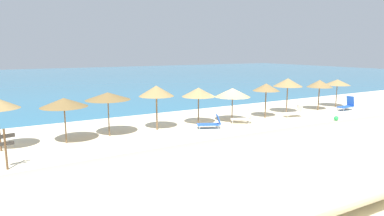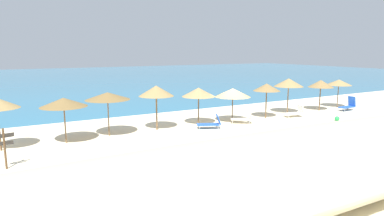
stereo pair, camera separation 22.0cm
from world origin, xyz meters
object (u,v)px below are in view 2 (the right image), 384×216
Objects in this scene: beach_umbrella_1 at (64,102)px; lounge_chair_1 at (348,105)px; beach_umbrella_8 at (321,84)px; beach_umbrella_9 at (339,82)px; lounge_chair_3 at (295,112)px; lounge_chair_0 at (211,123)px; beach_ball at (337,119)px; lounge_chair_2 at (244,117)px; wooden_signpost at (4,145)px; beach_umbrella_4 at (199,92)px; beach_umbrella_5 at (233,93)px; beach_umbrella_7 at (289,83)px; beach_umbrella_6 at (267,87)px; beach_umbrella_3 at (156,91)px; beach_umbrella_2 at (108,96)px.

beach_umbrella_1 is 1.58× the size of lounge_chair_1.
beach_umbrella_9 is (2.79, 0.31, -0.04)m from beach_umbrella_8.
beach_umbrella_8 is 1.65× the size of lounge_chair_3.
lounge_chair_0 is 9.89m from beach_ball.
wooden_signpost reaches higher than lounge_chair_2.
beach_ball is (-5.16, -3.93, -2.14)m from beach_umbrella_9.
beach_umbrella_4 is 2.64m from beach_umbrella_5.
lounge_chair_2 is at bearing -174.13° from beach_umbrella_9.
beach_umbrella_7 reaches higher than lounge_chair_0.
lounge_chair_2 is (-11.80, -1.21, -1.86)m from beach_umbrella_9.
beach_umbrella_5 is at bearing 179.13° from beach_umbrella_6.
beach_umbrella_3 is 1.60× the size of wooden_signpost.
beach_umbrella_2 is 21.23m from beach_umbrella_9.
beach_ball is at bearing -10.97° from beach_umbrella_1.
beach_umbrella_3 reaches higher than lounge_chair_2.
beach_ball is at bearing -22.27° from beach_umbrella_4.
wooden_signpost reaches higher than lounge_chair_0.
beach_umbrella_4 is 14.51m from lounge_chair_1.
beach_umbrella_6 reaches higher than wooden_signpost.
wooden_signpost is at bearing -133.77° from beach_umbrella_1.
beach_umbrella_4 is at bearing 28.98° from lounge_chair_0.
lounge_chair_0 is 5.02× the size of beach_ball.
beach_umbrella_2 is at bearing 166.07° from beach_ball.
lounge_chair_2 is at bearing -165.02° from beach_umbrella_6.
beach_umbrella_3 is at bearing 179.77° from beach_umbrella_9.
lounge_chair_1 is at bearing -2.97° from beach_umbrella_1.
beach_umbrella_1 is 17.19m from lounge_chair_3.
lounge_chair_0 is (9.08, -1.09, -1.97)m from beach_umbrella_1.
beach_umbrella_9 is at bearing -3.58° from wooden_signpost.
beach_umbrella_2 reaches higher than lounge_chair_2.
beach_umbrella_3 is at bearing 110.80° from lounge_chair_2.
beach_umbrella_6 is at bearing -5.20° from beach_umbrella_4.
lounge_chair_0 is 1.04× the size of lounge_chair_1.
beach_umbrella_5 is 12.27m from beach_umbrella_9.
beach_umbrella_8 is at bearing 58.75° from lounge_chair_1.
beach_umbrella_6 is 1.64× the size of lounge_chair_1.
beach_umbrella_2 reaches higher than beach_umbrella_1.
lounge_chair_3 is 4.76× the size of beach_ball.
beach_umbrella_6 is 1.01× the size of beach_umbrella_8.
beach_umbrella_9 is at bearing -60.70° from lounge_chair_0.
wooden_signpost is (-3.00, -3.13, -1.24)m from beach_umbrella_1.
beach_umbrella_1 is 1.61× the size of lounge_chair_2.
beach_umbrella_6 is at bearing -3.58° from beach_umbrella_3.
beach_umbrella_1 is 14.72m from beach_umbrella_6.
beach_umbrella_7 is 1.14× the size of beach_umbrella_9.
lounge_chair_0 is (-5.64, -0.92, -2.02)m from beach_umbrella_6.
beach_umbrella_4 is 1.02× the size of beach_umbrella_5.
beach_umbrella_5 is 8.16m from beach_ball.
beach_umbrella_9 is 1.39× the size of wooden_signpost.
lounge_chair_3 is at bearing -165.70° from beach_umbrella_8.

